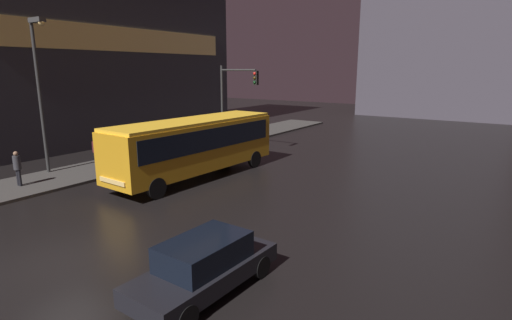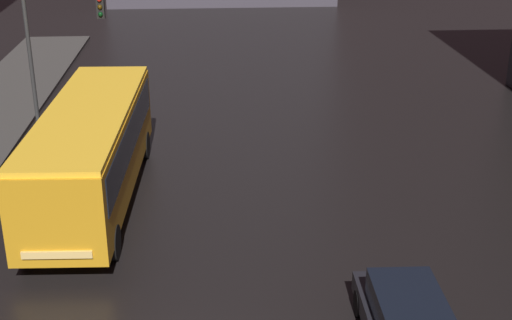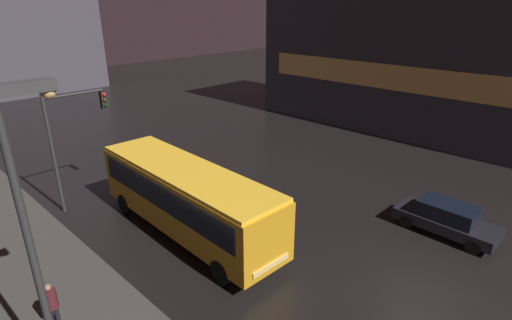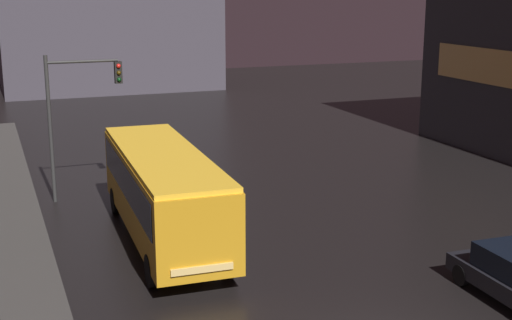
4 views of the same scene
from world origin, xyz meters
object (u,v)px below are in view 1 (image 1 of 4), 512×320
(pedestrian_far, at_px, (17,166))
(street_lamp_sidewalk, at_px, (39,74))
(bus_near, at_px, (195,142))
(car_taxi, at_px, (205,265))
(pedestrian_mid, at_px, (96,149))
(traffic_light_main, at_px, (234,95))

(pedestrian_far, distance_m, street_lamp_sidewalk, 5.09)
(bus_near, relative_size, pedestrian_far, 5.99)
(car_taxi, bearing_deg, street_lamp_sidewalk, -14.04)
(bus_near, xyz_separation_m, pedestrian_mid, (-6.52, -1.64, -0.82))
(pedestrian_mid, distance_m, pedestrian_far, 4.91)
(car_taxi, relative_size, pedestrian_far, 2.52)
(bus_near, xyz_separation_m, street_lamp_sidewalk, (-7.04, -4.22, 3.58))
(traffic_light_main, bearing_deg, pedestrian_mid, -119.66)
(car_taxi, xyz_separation_m, street_lamp_sidewalk, (-15.10, 4.20, 4.78))
(car_taxi, relative_size, street_lamp_sidewalk, 0.53)
(traffic_light_main, bearing_deg, car_taxi, -55.28)
(bus_near, distance_m, traffic_light_main, 6.85)
(car_taxi, height_order, pedestrian_far, pedestrian_far)
(car_taxi, bearing_deg, pedestrian_mid, -23.43)
(traffic_light_main, bearing_deg, pedestrian_far, -106.32)
(pedestrian_mid, height_order, street_lamp_sidewalk, street_lamp_sidewalk)
(bus_near, relative_size, traffic_light_main, 1.73)
(car_taxi, xyz_separation_m, traffic_light_main, (-10.11, 14.59, 3.32))
(street_lamp_sidewalk, bearing_deg, pedestrian_far, -60.89)
(pedestrian_mid, bearing_deg, pedestrian_far, -9.35)
(pedestrian_far, bearing_deg, street_lamp_sidewalk, -132.94)
(car_taxi, xyz_separation_m, pedestrian_far, (-13.83, 1.92, 0.41))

